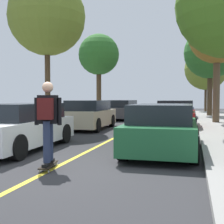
{
  "coord_description": "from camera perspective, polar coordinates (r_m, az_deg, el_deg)",
  "views": [
    {
      "loc": [
        2.86,
        -6.01,
        1.5
      ],
      "look_at": [
        -0.02,
        4.64,
        1.0
      ],
      "focal_mm": 47.99,
      "sensor_mm": 36.0,
      "label": 1
    }
  ],
  "objects": [
    {
      "name": "ground",
      "position": [
        6.82,
        -10.22,
        -10.13
      ],
      "size": [
        80.0,
        80.0,
        0.0
      ],
      "primitive_type": "plane",
      "color": "#2D2D30"
    },
    {
      "name": "center_line",
      "position": [
        10.51,
        -0.79,
        -5.57
      ],
      "size": [
        0.12,
        39.2,
        0.01
      ],
      "primitive_type": "cube",
      "color": "gold",
      "rests_on": "ground"
    },
    {
      "name": "parked_car_left_nearest",
      "position": [
        9.23,
        -17.19,
        -2.62
      ],
      "size": [
        1.97,
        4.34,
        1.35
      ],
      "color": "white",
      "rests_on": "ground"
    },
    {
      "name": "parked_car_left_near",
      "position": [
        14.69,
        -4.46,
        -0.54
      ],
      "size": [
        1.98,
        4.26,
        1.4
      ],
      "color": "#BCAD89",
      "rests_on": "ground"
    },
    {
      "name": "parked_car_left_far",
      "position": [
        21.39,
        1.84,
        0.4
      ],
      "size": [
        2.06,
        4.38,
        1.37
      ],
      "color": "#38383D",
      "rests_on": "ground"
    },
    {
      "name": "parked_car_right_nearest",
      "position": [
        8.4,
        9.67,
        -3.07
      ],
      "size": [
        1.9,
        4.13,
        1.34
      ],
      "color": "#1E5B33",
      "rests_on": "ground"
    },
    {
      "name": "parked_car_right_near",
      "position": [
        15.2,
        12.15,
        -0.53
      ],
      "size": [
        1.9,
        4.14,
        1.39
      ],
      "color": "maroon",
      "rests_on": "ground"
    },
    {
      "name": "parked_car_right_far",
      "position": [
        22.31,
        13.11,
        0.34
      ],
      "size": [
        1.84,
        4.58,
        1.29
      ],
      "color": "navy",
      "rests_on": "ground"
    },
    {
      "name": "street_tree_left_nearest",
      "position": [
        15.78,
        -12.28,
        17.25
      ],
      "size": [
        3.79,
        3.79,
        7.28
      ],
      "color": "#4C3823",
      "rests_on": "sidewalk_left"
    },
    {
      "name": "street_tree_left_near",
      "position": [
        23.28,
        -2.53,
        10.78
      ],
      "size": [
        3.11,
        3.11,
        6.27
      ],
      "color": "#4C3823",
      "rests_on": "sidewalk_left"
    },
    {
      "name": "street_tree_right_near",
      "position": [
        18.44,
        19.41,
        13.6
      ],
      "size": [
        3.25,
        3.25,
        6.6
      ],
      "color": "brown",
      "rests_on": "sidewalk_right"
    },
    {
      "name": "street_tree_right_far",
      "position": [
        25.27,
        18.23,
        10.66
      ],
      "size": [
        4.11,
        4.11,
        7.04
      ],
      "color": "#4C3823",
      "rests_on": "sidewalk_right"
    },
    {
      "name": "street_tree_right_farthest",
      "position": [
        33.39,
        17.46,
        7.84
      ],
      "size": [
        4.45,
        4.45,
        6.7
      ],
      "color": "#4C3823",
      "rests_on": "sidewalk_right"
    },
    {
      "name": "skateboard",
      "position": [
        6.59,
        -12.01,
        -9.82
      ],
      "size": [
        0.4,
        0.87,
        0.1
      ],
      "color": "black",
      "rests_on": "ground"
    },
    {
      "name": "skateboarder",
      "position": [
        6.41,
        -12.17,
        -1.04
      ],
      "size": [
        0.59,
        0.71,
        1.74
      ],
      "color": "black",
      "rests_on": "skateboard"
    }
  ]
}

